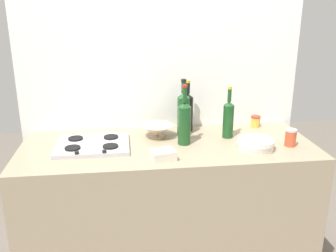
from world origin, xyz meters
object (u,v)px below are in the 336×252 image
(wine_bottle_leftmost, at_px, (183,113))
(stovetop_hob, at_px, (93,145))
(condiment_jar_front, at_px, (291,138))
(wine_bottle_mid_right, at_px, (228,118))
(condiment_jar_rear, at_px, (255,121))
(plate_stack, at_px, (255,144))
(mixing_bowl, at_px, (157,131))
(wine_bottle_rightmost, at_px, (184,122))
(wine_bottle_mid_left, at_px, (187,111))
(butter_dish, at_px, (163,155))

(wine_bottle_leftmost, bearing_deg, stovetop_hob, -165.55)
(wine_bottle_leftmost, xyz_separation_m, condiment_jar_front, (0.61, -0.28, -0.10))
(wine_bottle_mid_right, xyz_separation_m, condiment_jar_rear, (0.25, 0.18, -0.09))
(plate_stack, distance_m, wine_bottle_mid_right, 0.26)
(stovetop_hob, bearing_deg, wine_bottle_leftmost, 14.45)
(stovetop_hob, height_order, condiment_jar_front, condiment_jar_front)
(condiment_jar_front, bearing_deg, mixing_bowl, 162.25)
(wine_bottle_leftmost, height_order, mixing_bowl, wine_bottle_leftmost)
(wine_bottle_mid_right, xyz_separation_m, mixing_bowl, (-0.45, 0.05, -0.08))
(wine_bottle_leftmost, distance_m, wine_bottle_rightmost, 0.17)
(mixing_bowl, bearing_deg, condiment_jar_rear, 10.10)
(stovetop_hob, bearing_deg, wine_bottle_mid_left, 20.63)
(stovetop_hob, bearing_deg, plate_stack, -9.29)
(condiment_jar_rear, bearing_deg, wine_bottle_rightmost, -154.68)
(butter_dish, bearing_deg, condiment_jar_rear, 34.65)
(wine_bottle_mid_left, bearing_deg, plate_stack, -48.70)
(mixing_bowl, distance_m, condiment_jar_front, 0.83)
(stovetop_hob, distance_m, wine_bottle_mid_left, 0.68)
(wine_bottle_mid_left, xyz_separation_m, condiment_jar_rear, (0.49, 0.01, -0.10))
(mixing_bowl, bearing_deg, wine_bottle_leftmost, 10.27)
(stovetop_hob, relative_size, condiment_jar_front, 4.09)
(plate_stack, height_order, wine_bottle_mid_left, wine_bottle_mid_left)
(plate_stack, xyz_separation_m, wine_bottle_mid_left, (-0.34, 0.39, 0.11))
(mixing_bowl, height_order, butter_dish, mixing_bowl)
(wine_bottle_rightmost, relative_size, mixing_bowl, 1.75)
(wine_bottle_mid_right, distance_m, butter_dish, 0.56)
(plate_stack, distance_m, butter_dish, 0.57)
(wine_bottle_mid_left, height_order, mixing_bowl, wine_bottle_mid_left)
(wine_bottle_leftmost, relative_size, condiment_jar_rear, 4.65)
(stovetop_hob, height_order, butter_dish, butter_dish)
(wine_bottle_leftmost, bearing_deg, mixing_bowl, -169.73)
(plate_stack, xyz_separation_m, wine_bottle_leftmost, (-0.39, 0.31, 0.12))
(plate_stack, xyz_separation_m, mixing_bowl, (-0.56, 0.28, 0.02))
(wine_bottle_rightmost, bearing_deg, condiment_jar_front, -10.49)
(wine_bottle_rightmost, bearing_deg, condiment_jar_rear, 25.32)
(wine_bottle_mid_right, xyz_separation_m, condiment_jar_front, (0.34, -0.20, -0.07))
(wine_bottle_leftmost, xyz_separation_m, butter_dish, (-0.18, -0.40, -0.12))
(wine_bottle_leftmost, bearing_deg, wine_bottle_rightmost, -97.37)
(plate_stack, height_order, wine_bottle_leftmost, wine_bottle_leftmost)
(wine_bottle_rightmost, bearing_deg, stovetop_hob, 178.19)
(wine_bottle_leftmost, bearing_deg, wine_bottle_mid_right, -17.29)
(butter_dish, xyz_separation_m, condiment_jar_rear, (0.71, 0.49, 0.01))
(condiment_jar_front, bearing_deg, plate_stack, -174.31)
(wine_bottle_mid_left, height_order, wine_bottle_mid_right, wine_bottle_mid_left)
(mixing_bowl, xyz_separation_m, condiment_jar_front, (0.79, -0.25, 0.01))
(butter_dish, bearing_deg, stovetop_hob, 148.33)
(stovetop_hob, bearing_deg, wine_bottle_mid_right, 4.20)
(wine_bottle_rightmost, bearing_deg, wine_bottle_leftmost, 82.63)
(plate_stack, relative_size, wine_bottle_mid_right, 0.66)
(wine_bottle_mid_right, bearing_deg, condiment_jar_rear, 35.59)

